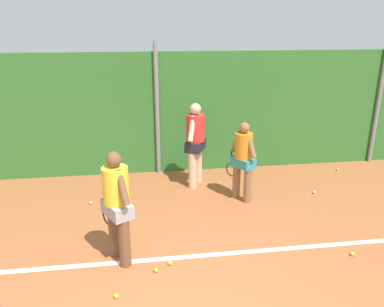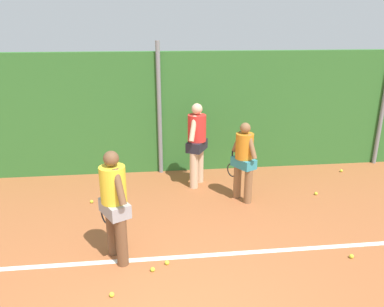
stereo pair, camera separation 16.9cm
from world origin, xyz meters
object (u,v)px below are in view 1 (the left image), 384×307
at_px(player_backcourt_far, 195,140).
at_px(player_midcourt, 243,157).
at_px(tennis_ball_2, 116,296).
at_px(player_foreground_near, 117,202).
at_px(tennis_ball_1, 91,203).
at_px(tennis_ball_4, 314,192).
at_px(tennis_ball_5, 352,254).
at_px(tennis_ball_11, 170,263).
at_px(tennis_ball_0, 156,270).
at_px(tennis_ball_3, 338,169).

bearing_deg(player_backcourt_far, player_midcourt, 70.93).
height_order(player_backcourt_far, tennis_ball_2, player_backcourt_far).
distance_m(player_foreground_near, tennis_ball_1, 2.28).
relative_size(tennis_ball_1, tennis_ball_4, 1.00).
relative_size(tennis_ball_5, tennis_ball_11, 1.00).
height_order(player_foreground_near, tennis_ball_5, player_foreground_near).
relative_size(player_backcourt_far, tennis_ball_11, 27.71).
bearing_deg(player_foreground_near, tennis_ball_0, -154.91).
distance_m(tennis_ball_3, tennis_ball_5, 3.74).
bearing_deg(tennis_ball_3, tennis_ball_11, -143.72).
xyz_separation_m(tennis_ball_4, tennis_ball_5, (-0.42, -2.22, 0.00)).
bearing_deg(player_midcourt, player_backcourt_far, 13.55).
bearing_deg(tennis_ball_0, tennis_ball_5, -0.47).
bearing_deg(player_backcourt_far, tennis_ball_1, -44.78).
bearing_deg(player_foreground_near, tennis_ball_5, -125.07).
xyz_separation_m(player_midcourt, tennis_ball_2, (-2.39, -2.64, -0.87)).
height_order(player_midcourt, tennis_ball_5, player_midcourt).
xyz_separation_m(player_midcourt, tennis_ball_11, (-1.63, -2.02, -0.87)).
bearing_deg(tennis_ball_1, tennis_ball_4, -1.95).
bearing_deg(player_backcourt_far, tennis_ball_5, 61.01).
height_order(tennis_ball_4, tennis_ball_5, same).
bearing_deg(tennis_ball_0, tennis_ball_11, 32.92).
relative_size(tennis_ball_4, tennis_ball_5, 1.00).
bearing_deg(tennis_ball_5, player_backcourt_far, 123.06).
xyz_separation_m(tennis_ball_3, tennis_ball_4, (-1.16, -1.17, 0.00)).
height_order(tennis_ball_0, tennis_ball_2, same).
bearing_deg(tennis_ball_11, tennis_ball_5, -3.36).
distance_m(tennis_ball_1, tennis_ball_2, 2.90).
distance_m(player_backcourt_far, tennis_ball_2, 3.97).
distance_m(tennis_ball_2, tennis_ball_4, 4.80).
bearing_deg(player_backcourt_far, tennis_ball_3, 123.16).
height_order(player_foreground_near, tennis_ball_0, player_foreground_near).
bearing_deg(tennis_ball_0, tennis_ball_1, 116.53).
relative_size(player_foreground_near, player_backcourt_far, 0.95).
bearing_deg(player_foreground_near, player_backcourt_far, -58.77).
distance_m(tennis_ball_1, tennis_ball_4, 4.62).
xyz_separation_m(tennis_ball_1, tennis_ball_3, (5.78, 1.01, 0.00)).
relative_size(tennis_ball_0, tennis_ball_11, 1.00).
bearing_deg(tennis_ball_0, tennis_ball_2, -138.70).
relative_size(tennis_ball_2, tennis_ball_3, 1.00).
height_order(player_midcourt, tennis_ball_2, player_midcourt).
height_order(player_midcourt, tennis_ball_11, player_midcourt).
distance_m(tennis_ball_0, tennis_ball_4, 4.08).
bearing_deg(tennis_ball_3, player_midcourt, -156.45).
xyz_separation_m(tennis_ball_5, tennis_ball_11, (-2.81, 0.16, 0.00)).
relative_size(tennis_ball_4, tennis_ball_11, 1.00).
xyz_separation_m(tennis_ball_0, tennis_ball_2, (-0.54, -0.48, 0.00)).
height_order(player_midcourt, tennis_ball_1, player_midcourt).
xyz_separation_m(player_backcourt_far, tennis_ball_2, (-1.57, -3.51, -1.00)).
bearing_deg(tennis_ball_3, player_foreground_near, -149.78).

